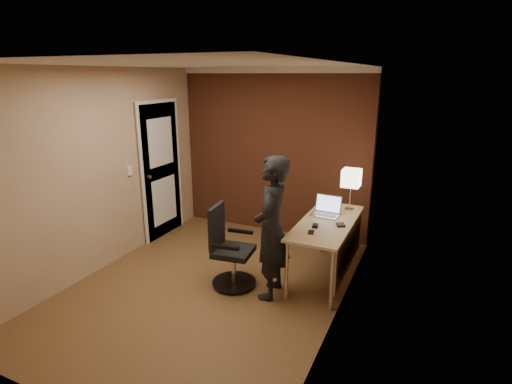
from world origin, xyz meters
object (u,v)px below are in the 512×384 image
wallet (341,225)px  person (271,228)px  laptop (327,210)px  phone (311,232)px  mouse (315,226)px  desk (333,232)px  desk_lamp (351,178)px  office_chair (229,252)px

wallet → person: person is taller
laptop → phone: (0.00, -0.66, -0.06)m
laptop → mouse: size_ratio=3.47×
laptop → person: 0.96m
desk → desk_lamp: size_ratio=2.80×
phone → office_chair: office_chair is taller
desk → desk_lamp: (0.08, 0.53, 0.55)m
office_chair → desk: bearing=31.7°
mouse → wallet: size_ratio=0.91×
laptop → desk: bearing=-58.3°
desk_lamp → office_chair: (-1.13, -1.18, -0.73)m
mouse → phone: mouse is taller
desk → office_chair: size_ratio=1.57×
desk → laptop: laptop is taller
laptop → mouse: (-0.01, -0.47, -0.05)m
desk → wallet: bearing=-36.1°
phone → person: 0.45m
laptop → mouse: laptop is taller
mouse → person: person is taller
mouse → wallet: (0.26, 0.16, -0.01)m
desk_lamp → person: person is taller
mouse → office_chair: (-0.90, -0.42, -0.32)m
laptop → wallet: 0.40m
desk → office_chair: bearing=-148.3°
person → mouse: bearing=130.8°
desk → mouse: size_ratio=15.00×
desk → mouse: 0.32m
desk_lamp → mouse: (-0.23, -0.77, -0.40)m
desk_lamp → wallet: 0.73m
desk_lamp → wallet: size_ratio=4.86×
desk → wallet: wallet is taller
mouse → person: (-0.37, -0.41, 0.06)m
laptop → person: (-0.38, -0.88, 0.01)m
desk → laptop: 0.34m
desk_lamp → office_chair: 1.79m
laptop → phone: size_ratio=3.02×
phone → desk_lamp: bearing=65.9°
wallet → desk: bearing=143.9°
desk → office_chair: 1.25m
desk → laptop: size_ratio=4.32×
desk → laptop: bearing=121.7°
wallet → office_chair: office_chair is taller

